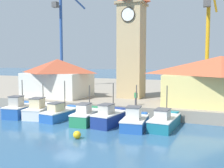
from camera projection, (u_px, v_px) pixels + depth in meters
ground_plane at (70, 130)px, 23.97m from camera, size 300.00×300.00×0.00m
quay_wharf at (144, 91)px, 48.44m from camera, size 120.00×40.00×1.27m
fishing_boat_far_left at (20, 109)px, 29.48m from camera, size 2.64×4.42×4.09m
fishing_boat_left_outer at (41, 110)px, 29.32m from camera, size 2.90×5.13×3.67m
fishing_boat_left_inner at (61, 113)px, 28.17m from camera, size 2.47×5.15×4.10m
fishing_boat_mid_left at (87, 116)px, 26.53m from camera, size 2.21×5.01×3.77m
fishing_boat_center at (110, 117)px, 25.55m from camera, size 2.46×4.69×4.08m
fishing_boat_mid_right at (135, 121)px, 24.30m from camera, size 2.49×4.55×4.01m
fishing_boat_right_inner at (165, 121)px, 24.41m from camera, size 2.34×5.27×3.95m
clock_tower at (132, 40)px, 35.19m from camera, size 3.68×3.68×16.54m
warehouse_left at (58, 77)px, 36.71m from camera, size 8.75×6.71×5.23m
warehouse_right at (220, 81)px, 28.89m from camera, size 12.37×6.80×5.54m
port_crane_near at (207, 53)px, 39.02m from camera, size 2.23×9.15×17.72m
port_crane_far at (62, 50)px, 50.82m from camera, size 3.58×7.11×19.40m
mooring_buoy at (77, 135)px, 21.17m from camera, size 0.64×0.64×0.64m
dock_worker_near_tower at (136, 98)px, 29.49m from camera, size 0.34×0.22×1.62m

